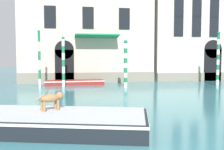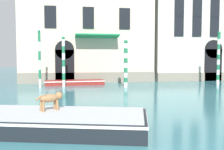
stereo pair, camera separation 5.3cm
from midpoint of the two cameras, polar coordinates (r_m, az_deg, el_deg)
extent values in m
cube|color=beige|center=(26.77, -5.82, 11.95)|extent=(12.28, 6.00, 12.11)
cube|color=gray|center=(23.54, -5.22, -0.57)|extent=(12.28, 0.16, 0.94)
cube|color=black|center=(23.40, -10.37, 1.82)|extent=(1.65, 0.14, 2.94)
cylinder|color=black|center=(23.39, -10.41, 5.43)|extent=(1.65, 0.14, 1.65)
cube|color=black|center=(23.70, -13.41, 12.23)|extent=(1.00, 0.10, 1.89)
cube|color=black|center=(23.73, -5.30, 12.31)|extent=(1.00, 0.10, 1.89)
cube|color=black|center=(24.21, 2.63, 12.16)|extent=(1.00, 0.10, 1.89)
cube|color=#1E8C51|center=(22.96, -3.35, 8.50)|extent=(3.82, 1.40, 0.29)
cube|color=beige|center=(30.21, 18.31, 11.96)|extent=(11.32, 6.00, 13.26)
cube|color=gray|center=(27.30, 21.04, -0.33)|extent=(11.32, 0.16, 0.81)
cube|color=black|center=(27.22, 21.02, 2.04)|extent=(1.76, 0.14, 3.07)
cylinder|color=black|center=(27.22, 21.09, 5.27)|extent=(1.76, 0.14, 1.76)
cube|color=black|center=(25.75, 14.23, 10.25)|extent=(0.92, 0.10, 1.87)
cube|color=black|center=(26.52, 17.87, 9.99)|extent=(0.92, 0.10, 1.87)
cube|color=black|center=(27.40, 21.27, 9.71)|extent=(0.92, 0.10, 1.87)
cube|color=black|center=(26.02, 14.30, 14.30)|extent=(0.92, 0.10, 1.87)
cube|color=black|center=(26.79, 17.95, 13.93)|extent=(0.92, 0.10, 1.87)
cube|color=black|center=(27.66, 21.37, 13.53)|extent=(0.92, 0.10, 1.87)
cube|color=black|center=(8.53, -13.82, -10.01)|extent=(6.52, 3.85, 0.53)
cube|color=white|center=(8.48, -13.84, -8.67)|extent=(6.55, 3.89, 0.08)
cube|color=#B2B7BC|center=(8.46, -13.85, -8.08)|extent=(6.29, 3.62, 0.06)
cylinder|color=#997047|center=(8.83, -12.36, -6.26)|extent=(0.08, 0.08, 0.33)
cylinder|color=#997047|center=(8.67, -11.83, -6.44)|extent=(0.08, 0.08, 0.33)
cylinder|color=#997047|center=(8.64, -15.19, -6.52)|extent=(0.08, 0.08, 0.33)
cylinder|color=#997047|center=(8.48, -14.71, -6.72)|extent=(0.08, 0.08, 0.33)
ellipsoid|color=#997047|center=(8.61, -13.54, -4.92)|extent=(0.67, 0.52, 0.26)
ellipsoid|color=brown|center=(8.56, -14.11, -4.49)|extent=(0.33, 0.29, 0.09)
sphere|color=#997047|center=(8.75, -11.50, -4.36)|extent=(0.25, 0.25, 0.25)
cone|color=brown|center=(8.79, -11.71, -3.71)|extent=(0.07, 0.07, 0.10)
cone|color=brown|center=(8.67, -11.31, -3.81)|extent=(0.07, 0.07, 0.10)
cylinder|color=#997047|center=(8.47, -15.64, -4.83)|extent=(0.22, 0.15, 0.18)
cube|color=maroon|center=(22.02, -8.22, -1.62)|extent=(4.89, 1.61, 0.38)
cube|color=white|center=(22.01, -8.22, -1.28)|extent=(4.92, 1.64, 0.08)
cube|color=#9EA3A8|center=(22.03, -8.22, -1.67)|extent=(2.71, 1.15, 0.35)
cylinder|color=white|center=(20.12, 2.88, -2.12)|extent=(0.28, 0.28, 0.37)
cylinder|color=#1E7247|center=(20.09, 2.89, -1.07)|extent=(0.28, 0.28, 0.37)
cylinder|color=white|center=(20.06, 2.89, -0.01)|extent=(0.28, 0.28, 0.37)
cylinder|color=#1E7247|center=(20.04, 2.89, 1.05)|extent=(0.28, 0.28, 0.37)
cylinder|color=white|center=(20.02, 2.90, 2.11)|extent=(0.28, 0.28, 0.37)
cylinder|color=#1E7247|center=(20.01, 2.90, 3.17)|extent=(0.28, 0.28, 0.37)
cylinder|color=white|center=(20.01, 2.91, 4.23)|extent=(0.28, 0.28, 0.37)
cylinder|color=#1E7247|center=(20.02, 2.91, 5.30)|extent=(0.28, 0.28, 0.37)
cylinder|color=white|center=(20.03, 2.91, 6.36)|extent=(0.28, 0.28, 0.37)
sphere|color=#1E7247|center=(20.05, 2.92, 7.25)|extent=(0.29, 0.29, 0.29)
cylinder|color=white|center=(23.49, 21.91, -1.48)|extent=(0.23, 0.23, 0.42)
cylinder|color=#1E7247|center=(23.45, 21.93, -0.46)|extent=(0.23, 0.23, 0.42)
cylinder|color=white|center=(23.43, 21.96, 0.57)|extent=(0.23, 0.23, 0.42)
cylinder|color=#1E7247|center=(23.41, 21.99, 1.59)|extent=(0.23, 0.23, 0.42)
cylinder|color=white|center=(23.40, 22.01, 2.61)|extent=(0.23, 0.23, 0.42)
cylinder|color=#1E7247|center=(23.39, 22.04, 3.64)|extent=(0.23, 0.23, 0.42)
cylinder|color=white|center=(23.40, 22.06, 4.67)|extent=(0.23, 0.23, 0.42)
cylinder|color=#1E7247|center=(23.41, 22.09, 5.69)|extent=(0.23, 0.23, 0.42)
cylinder|color=white|center=(23.43, 22.12, 6.72)|extent=(0.23, 0.23, 0.42)
cylinder|color=#1E7247|center=(23.45, 22.14, 7.74)|extent=(0.23, 0.23, 0.42)
sphere|color=#1E7247|center=(23.48, 22.16, 8.50)|extent=(0.24, 0.24, 0.24)
cylinder|color=white|center=(20.69, -10.56, -1.81)|extent=(0.23, 0.23, 0.52)
cylinder|color=#1E7247|center=(20.65, -10.58, -0.36)|extent=(0.23, 0.23, 0.52)
cylinder|color=white|center=(20.61, -10.60, 1.09)|extent=(0.23, 0.23, 0.52)
cylinder|color=#1E7247|center=(20.60, -10.61, 2.55)|extent=(0.23, 0.23, 0.52)
cylinder|color=white|center=(20.59, -10.63, 4.00)|extent=(0.23, 0.23, 0.52)
cylinder|color=#1E7247|center=(20.60, -10.65, 5.46)|extent=(0.23, 0.23, 0.52)
cylinder|color=white|center=(20.62, -10.67, 6.91)|extent=(0.23, 0.23, 0.52)
sphere|color=#1E7247|center=(20.64, -10.68, 7.93)|extent=(0.24, 0.24, 0.24)
cylinder|color=white|center=(20.29, -15.51, -1.77)|extent=(0.18, 0.18, 0.69)
cylinder|color=#1E7247|center=(20.23, -15.55, 0.17)|extent=(0.18, 0.18, 0.69)
cylinder|color=white|center=(20.20, -15.59, 2.11)|extent=(0.18, 0.18, 0.69)
cylinder|color=#1E7247|center=(20.19, -15.62, 4.06)|extent=(0.18, 0.18, 0.69)
cylinder|color=white|center=(20.21, -15.66, 6.00)|extent=(0.18, 0.18, 0.69)
cylinder|color=#1E7247|center=(20.25, -15.69, 7.94)|extent=(0.18, 0.18, 0.69)
sphere|color=#1E7247|center=(20.28, -15.72, 9.14)|extent=(0.19, 0.19, 0.19)
camera|label=1|loc=(0.03, -90.09, -0.01)|focal=42.00mm
camera|label=2|loc=(0.03, 89.91, 0.01)|focal=42.00mm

